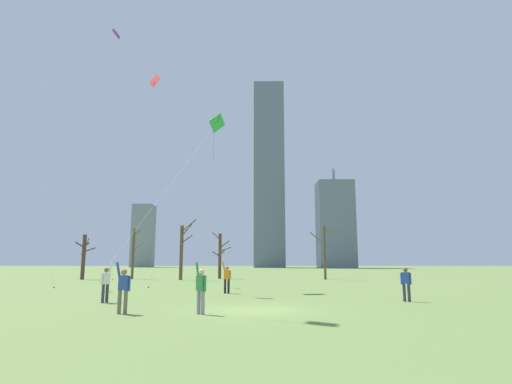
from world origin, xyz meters
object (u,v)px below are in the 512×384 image
bystander_far_off_by_trees (406,282)px  bare_tree_right_of_center (84,255)px  kite_flyer_foreground_right_teal (48,207)px  kite_flyer_midfield_center_red (211,235)px  kite_flyer_far_back_pink (172,177)px  kite_flyer_midfield_left_green (147,223)px  bare_tree_leftmost (134,252)px  bare_tree_far_right_edge (220,254)px  bare_tree_rightmost (182,250)px  distant_kite_low_near_trees_purple (116,51)px  distant_kite_drifting_right_white (45,104)px  bare_tree_center (325,250)px

bystander_far_off_by_trees → bare_tree_right_of_center: (-26.34, 25.55, 1.72)m
kite_flyer_foreground_right_teal → kite_flyer_midfield_center_red: bearing=68.5°
kite_flyer_far_back_pink → kite_flyer_midfield_center_red: size_ratio=1.31×
kite_flyer_midfield_left_green → kite_flyer_foreground_right_teal: 7.95m
kite_flyer_far_back_pink → kite_flyer_foreground_right_teal: kite_flyer_far_back_pink is taller
kite_flyer_midfield_left_green → bare_tree_leftmost: bearing=108.0°
kite_flyer_midfield_center_red → bystander_far_off_by_trees: (10.09, -5.63, -2.67)m
bare_tree_far_right_edge → bare_tree_rightmost: (-3.83, -3.29, 0.42)m
distant_kite_low_near_trees_purple → bare_tree_far_right_edge: (10.43, 8.36, -20.90)m
distant_kite_drifting_right_white → bare_tree_leftmost: (3.78, 14.30, -11.97)m
bare_tree_leftmost → bystander_far_off_by_trees: bearing=-51.6°
kite_flyer_foreground_right_teal → bare_tree_center: bearing=64.9°
bare_tree_center → bare_tree_far_right_edge: 11.97m
bare_tree_far_right_edge → bare_tree_leftmost: 9.78m
kite_flyer_midfield_center_red → bare_tree_far_right_edge: size_ratio=2.80×
kite_flyer_far_back_pink → bare_tree_right_of_center: (-15.67, 29.34, -2.69)m
distant_kite_low_near_trees_purple → kite_flyer_midfield_left_green: bearing=-63.5°
bare_tree_rightmost → kite_flyer_foreground_right_teal: bearing=-88.6°
bare_tree_center → bare_tree_leftmost: (-21.46, 1.05, -0.24)m
bare_tree_center → bare_tree_right_of_center: size_ratio=1.21×
kite_flyer_far_back_pink → bystander_far_off_by_trees: kite_flyer_far_back_pink is taller
kite_flyer_foreground_right_teal → bystander_far_off_by_trees: (14.61, 5.84, -2.88)m
kite_flyer_midfield_center_red → bare_tree_center: (10.29, 20.13, -0.33)m
bare_tree_center → bare_tree_rightmost: size_ratio=0.91×
bare_tree_center → kite_flyer_midfield_center_red: bearing=-117.1°
bare_tree_center → bare_tree_right_of_center: bearing=-179.6°
bare_tree_far_right_edge → bystander_far_off_by_trees: bearing=-67.6°
kite_flyer_far_back_pink → bystander_far_off_by_trees: size_ratio=12.28×
kite_flyer_far_back_pink → bystander_far_off_by_trees: (10.67, 3.79, -4.41)m
kite_flyer_foreground_right_teal → kite_flyer_midfield_center_red: (4.53, 11.47, -0.21)m
bare_tree_far_right_edge → kite_flyer_far_back_pink: bearing=-88.4°
kite_flyer_midfield_left_green → kite_flyer_foreground_right_teal: kite_flyer_foreground_right_teal is taller
kite_flyer_far_back_pink → distant_kite_low_near_trees_purple: size_ratio=0.77×
bystander_far_off_by_trees → bare_tree_center: bearing=89.6°
bare_tree_center → distant_kite_drifting_right_white: bearing=-152.3°
kite_flyer_far_back_pink → bare_tree_center: size_ratio=3.37×
bare_tree_leftmost → bare_tree_rightmost: bearing=-19.7°
bare_tree_leftmost → distant_kite_drifting_right_white: bearing=-104.8°
distant_kite_low_near_trees_purple → bare_tree_right_of_center: 22.29m
kite_flyer_foreground_right_teal → bare_tree_right_of_center: size_ratio=3.58×
kite_flyer_foreground_right_teal → bare_tree_far_right_edge: (3.06, 33.82, -1.03)m
distant_kite_drifting_right_white → bare_tree_far_right_edge: (13.49, 15.48, -12.22)m
kite_flyer_midfield_left_green → kite_flyer_far_back_pink: kite_flyer_far_back_pink is taller
kite_flyer_far_back_pink → distant_kite_low_near_trees_purple: bearing=115.8°
kite_flyer_midfield_left_green → bare_tree_center: bearing=60.7°
distant_kite_low_near_trees_purple → bare_tree_center: (22.19, 6.13, -20.42)m
kite_flyer_far_back_pink → kite_flyer_midfield_center_red: (0.58, 9.42, -1.74)m
distant_kite_drifting_right_white → distant_kite_low_near_trees_purple: 11.65m
bare_tree_center → bare_tree_right_of_center: (-26.55, -0.20, -0.63)m
distant_kite_drifting_right_white → kite_flyer_midfield_left_green: bearing=-41.6°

